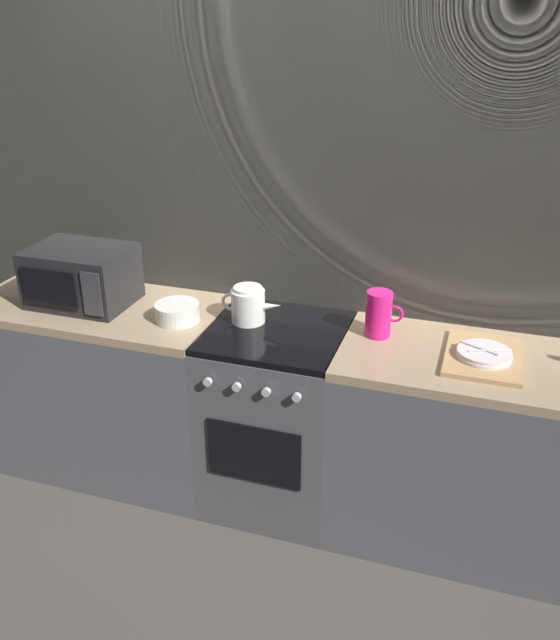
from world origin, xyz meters
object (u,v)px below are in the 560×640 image
object	(u,v)px
microwave	(81,276)
mixing_bowl	(177,312)
kettle	(248,305)
stove_unit	(276,417)
dish_pile	(484,356)
pitcher	(379,314)

from	to	relation	value
microwave	mixing_bowl	size ratio (longest dim) A/B	2.30
kettle	mixing_bowl	xyz separation A→B (m)	(-0.31, -0.09, -0.04)
stove_unit	dish_pile	distance (m)	0.99
stove_unit	pitcher	distance (m)	0.70
kettle	dish_pile	size ratio (longest dim) A/B	0.71
pitcher	mixing_bowl	bearing A→B (deg)	-171.50
stove_unit	mixing_bowl	world-z (taller)	mixing_bowl
microwave	pitcher	distance (m)	1.39
mixing_bowl	dish_pile	xyz separation A→B (m)	(1.33, 0.05, -0.02)
microwave	dish_pile	size ratio (longest dim) A/B	1.15
microwave	kettle	xyz separation A→B (m)	(0.82, 0.05, -0.05)
microwave	mixing_bowl	world-z (taller)	microwave
microwave	dish_pile	world-z (taller)	microwave
microwave	pitcher	size ratio (longest dim) A/B	2.30
microwave	kettle	bearing A→B (deg)	3.50
stove_unit	kettle	bearing A→B (deg)	162.66
stove_unit	microwave	world-z (taller)	microwave
dish_pile	stove_unit	bearing A→B (deg)	-179.86
stove_unit	pitcher	size ratio (longest dim) A/B	4.50
microwave	kettle	world-z (taller)	microwave
stove_unit	pitcher	xyz separation A→B (m)	(0.43, 0.09, 0.55)
stove_unit	mixing_bowl	bearing A→B (deg)	-174.49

